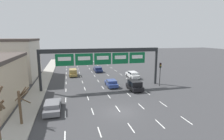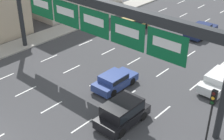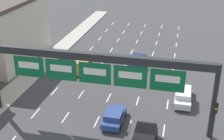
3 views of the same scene
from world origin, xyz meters
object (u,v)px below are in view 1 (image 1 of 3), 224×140
Objects in this scene: car_navy at (98,69)px; car_white at (133,74)px; suv_gold at (73,72)px; traffic_light_near_gantry at (160,70)px; tree_bare_closest at (21,104)px; sign_gantry at (102,56)px; car_grey at (53,106)px; car_blue at (111,83)px; suv_black at (135,85)px.

car_white reaches higher than car_navy.
traffic_light_near_gantry is (15.71, -12.89, 2.25)m from suv_gold.
traffic_light_near_gantry reaches higher than car_white.
traffic_light_near_gantry is (9.03, -16.71, 2.48)m from car_navy.
tree_bare_closest reaches higher than suv_gold.
car_white is (8.14, 5.97, -5.17)m from sign_gantry.
car_blue reaches higher than car_grey.
suv_gold is 17.41m from suv_black.
suv_black reaches higher than suv_gold.
traffic_light_near_gantry is (5.57, 1.26, 2.22)m from suv_black.
sign_gantry is 4.52× the size of car_navy.
car_blue is 4.65m from suv_black.
suv_black is at bearing -79.10° from car_navy.
sign_gantry is 11.34m from car_white.
suv_gold reaches higher than car_blue.
suv_gold is 0.86× the size of car_white.
car_blue is at bearing 42.41° from car_grey.
suv_gold is at bearing 158.14° from car_white.
traffic_light_near_gantry is (10.71, -1.65, -2.76)m from sign_gantry.
suv_gold is 12.91m from car_blue.
car_white is at bearing 36.27° from sign_gantry.
suv_gold reaches higher than car_navy.
sign_gantry is at bearing 150.53° from suv_black.
car_navy is at bearing 67.62° from car_grey.
car_blue is 9.52m from traffic_light_near_gantry.
tree_bare_closest reaches higher than car_navy.
car_white is at bearing 71.32° from suv_black.
car_grey reaches higher than car_navy.
car_grey is 1.00× the size of car_white.
car_white is (16.28, 14.75, 0.06)m from car_grey.
car_blue is at bearing 168.30° from traffic_light_near_gantry.
car_navy is (1.68, 15.06, -5.24)m from sign_gantry.
tree_bare_closest reaches higher than car_blue.
car_navy is 29.48m from tree_bare_closest.
suv_gold is 1.04× the size of tree_bare_closest.
sign_gantry is at bearing 47.16° from car_grey.
suv_gold is at bearing -150.29° from car_navy.
tree_bare_closest reaches higher than car_white.
tree_bare_closest is (-2.84, -2.74, 1.64)m from car_grey.
car_grey is 21.97m from car_white.
car_white reaches higher than car_blue.
sign_gantry is 5.48× the size of tree_bare_closest.
car_grey is 25.78m from car_navy.
car_blue is at bearing -138.18° from car_white.
car_navy is at bearing 29.71° from suv_gold.
car_grey is 13.33m from car_blue.
traffic_light_near_gantry is at bearing -11.70° from car_blue.
car_navy is at bearing 125.43° from car_white.
car_white is at bearing 42.18° from car_grey.
suv_gold is 1.04× the size of car_blue.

